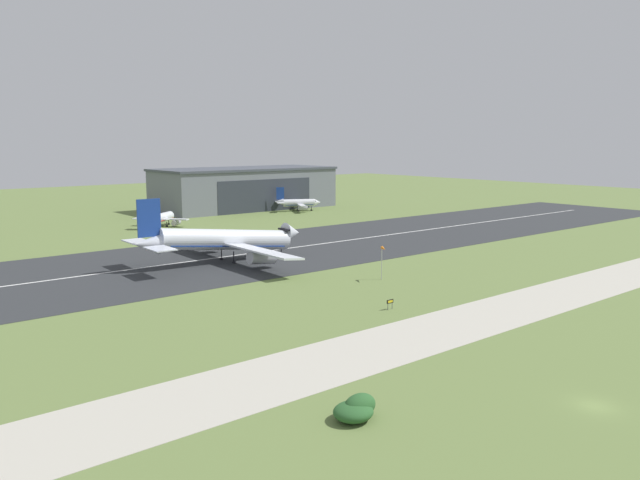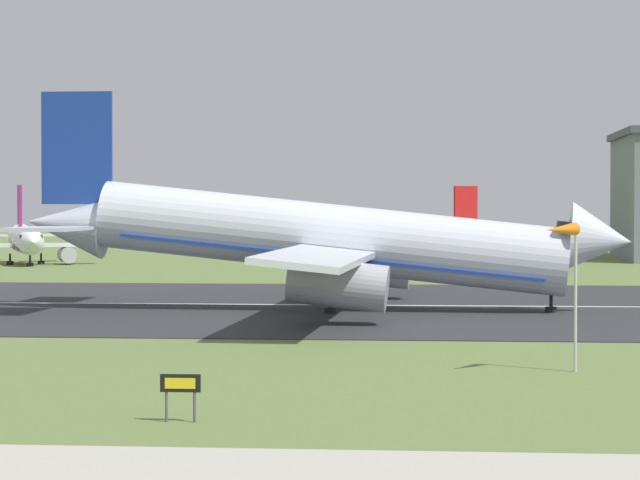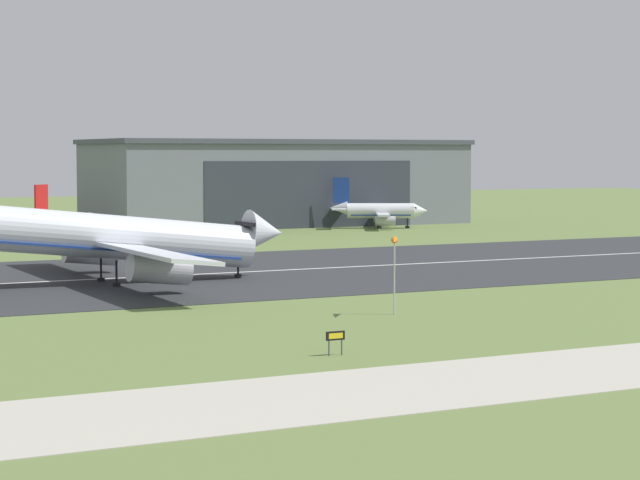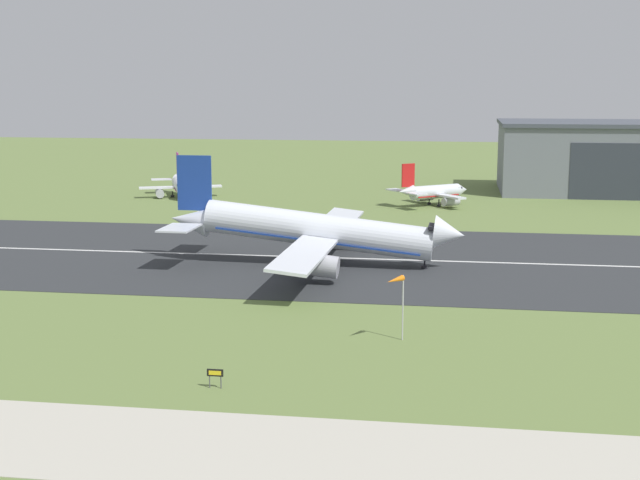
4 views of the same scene
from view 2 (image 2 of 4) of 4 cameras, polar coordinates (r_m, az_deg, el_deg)
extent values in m
cube|color=#2B2D30|center=(112.62, -5.17, -2.43)|extent=(390.30, 53.96, 0.06)
cube|color=silver|center=(112.62, -5.17, -2.41)|extent=(351.27, 0.70, 0.01)
cylinder|color=silver|center=(105.53, 0.47, 0.08)|extent=(33.04, 5.48, 8.00)
cone|color=silver|center=(105.13, 10.51, 0.05)|extent=(4.80, 4.82, 5.11)
cone|color=silver|center=(109.26, -9.56, 0.55)|extent=(6.15, 4.38, 4.79)
cube|color=black|center=(104.98, 9.24, 0.56)|extent=(1.23, 4.03, 0.55)
cube|color=navy|center=(105.57, 0.47, -0.62)|extent=(29.33, 5.16, 3.19)
cube|color=silver|center=(91.56, -0.08, -0.67)|extent=(5.67, 23.44, 0.92)
cylinder|color=#A8A8B2|center=(93.38, 0.68, -1.67)|extent=(6.45, 3.07, 3.53)
cube|color=silver|center=(119.43, 1.52, -0.14)|extent=(5.67, 23.44, 0.92)
cylinder|color=#A8A8B2|center=(117.55, 1.93, -1.01)|extent=(6.45, 3.07, 3.53)
cube|color=navy|center=(109.07, -9.14, 3.44)|extent=(5.13, 0.40, 8.00)
cube|color=silver|center=(103.43, -10.24, 0.41)|extent=(4.65, 7.30, 0.24)
cube|color=silver|center=(114.87, -8.51, 0.53)|extent=(4.65, 7.30, 0.24)
cylinder|color=black|center=(105.13, 8.69, -1.99)|extent=(0.24, 0.24, 2.77)
cylinder|color=black|center=(105.21, 8.69, -2.62)|extent=(0.84, 0.84, 0.44)
cylinder|color=black|center=(102.88, 0.39, -2.05)|extent=(0.24, 0.24, 2.77)
cylinder|color=black|center=(102.96, 0.39, -2.69)|extent=(0.84, 0.84, 0.44)
cylinder|color=black|center=(108.48, 0.72, -1.86)|extent=(0.24, 0.24, 2.77)
cylinder|color=black|center=(108.56, 0.71, -2.47)|extent=(0.84, 0.84, 0.44)
cylinder|color=silver|center=(170.33, 7.36, -0.09)|extent=(10.96, 9.48, 2.85)
cone|color=silver|center=(175.01, 9.15, -0.05)|extent=(3.78, 3.83, 2.85)
cone|color=silver|center=(165.54, 5.36, 0.05)|extent=(4.28, 4.13, 2.57)
cube|color=black|center=(174.06, 8.80, 0.13)|extent=(2.36, 2.59, 0.44)
cube|color=red|center=(170.35, 7.36, -0.35)|extent=(9.96, 8.64, 0.20)
cube|color=silver|center=(166.62, 8.56, -0.30)|extent=(6.24, 7.13, 0.40)
cylinder|color=#A8A8B2|center=(167.38, 8.53, -0.68)|extent=(4.01, 3.68, 1.77)
cube|color=silver|center=(174.43, 6.34, -0.21)|extent=(6.24, 7.13, 0.40)
cylinder|color=#A8A8B2|center=(174.28, 6.57, -0.59)|extent=(4.01, 3.68, 1.77)
cube|color=red|center=(165.80, 5.50, 1.20)|extent=(2.61, 2.14, 4.85)
cube|color=silver|center=(162.79, 6.18, -0.01)|extent=(4.83, 5.11, 0.24)
cube|color=silver|center=(168.46, 4.63, 0.04)|extent=(4.83, 5.11, 0.24)
cylinder|color=black|center=(173.44, 8.53, -0.79)|extent=(0.24, 0.24, 1.54)
cylinder|color=black|center=(173.46, 8.53, -0.97)|extent=(0.84, 0.84, 0.44)
cylinder|color=black|center=(168.93, 7.67, -0.85)|extent=(0.24, 0.24, 1.54)
cylinder|color=black|center=(168.95, 7.66, -1.04)|extent=(0.84, 0.84, 0.44)
cylinder|color=black|center=(171.54, 6.92, -0.81)|extent=(0.24, 0.24, 1.54)
cylinder|color=black|center=(171.57, 6.92, -1.00)|extent=(0.84, 0.84, 0.44)
cylinder|color=silver|center=(183.25, -11.02, -0.02)|extent=(7.38, 12.42, 3.05)
cone|color=silver|center=(175.84, -10.78, -0.09)|extent=(3.85, 3.68, 3.05)
cone|color=silver|center=(191.11, -11.25, 0.20)|extent=(3.91, 4.41, 2.74)
cube|color=black|center=(177.32, -10.83, 0.12)|extent=(2.81, 1.99, 0.44)
cube|color=#991E7A|center=(183.28, -11.02, -0.29)|extent=(6.78, 11.24, 0.20)
cube|color=silver|center=(183.63, -9.33, -0.18)|extent=(8.04, 4.97, 0.40)
cylinder|color=#A8A8B2|center=(183.15, -9.51, -0.56)|extent=(3.23, 4.38, 1.89)
cube|color=#991E7A|center=(190.51, -11.24, 1.27)|extent=(1.50, 3.18, 5.18)
cube|color=silver|center=(191.36, -10.10, 0.18)|extent=(5.41, 4.43, 0.24)
cylinder|color=black|center=(178.47, -10.86, -0.77)|extent=(0.24, 0.24, 1.34)
cylinder|color=black|center=(178.49, -10.86, -0.91)|extent=(0.84, 0.84, 0.44)
cylinder|color=black|center=(183.41, -11.59, -0.71)|extent=(0.24, 0.24, 1.34)
cylinder|color=black|center=(183.43, -11.59, -0.85)|extent=(0.84, 0.84, 0.44)
cylinder|color=black|center=(183.77, -10.46, -0.70)|extent=(0.24, 0.24, 1.34)
cylinder|color=black|center=(183.79, -10.46, -0.84)|extent=(0.84, 0.84, 0.44)
cylinder|color=#B7B7BC|center=(69.67, 9.60, -2.16)|extent=(0.14, 0.14, 6.75)
cone|color=orange|center=(68.25, 9.05, 0.39)|extent=(1.87, 2.53, 0.60)
cylinder|color=#4C4C51|center=(53.88, -5.80, -6.27)|extent=(0.10, 0.10, 1.06)
cylinder|color=#4C4C51|center=(53.70, -4.75, -6.30)|extent=(0.10, 0.10, 1.06)
cube|color=black|center=(53.68, -5.28, -5.39)|extent=(1.44, 0.12, 0.63)
cube|color=yellow|center=(53.62, -5.29, -5.40)|extent=(1.09, 0.02, 0.38)
camera|label=1|loc=(85.68, -96.69, 12.91)|focal=35.00mm
camera|label=3|loc=(55.70, -108.94, 5.71)|focal=70.00mm
camera|label=4|loc=(27.74, 157.31, 39.25)|focal=50.00mm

